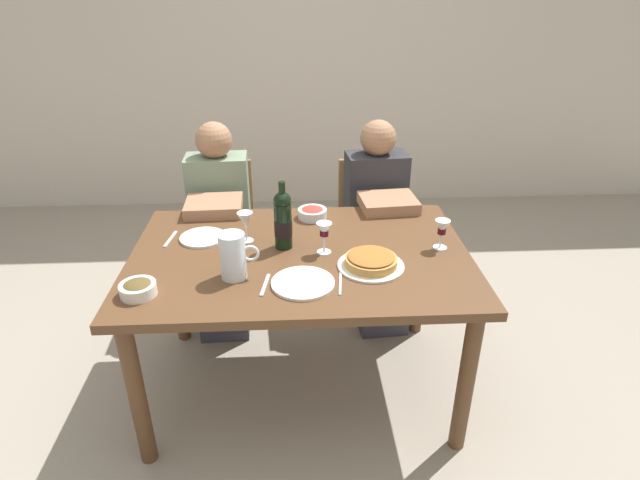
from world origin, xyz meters
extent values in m
plane|color=gray|center=(0.00, 0.00, 0.00)|extent=(8.00, 8.00, 0.00)
cube|color=beige|center=(0.00, 2.46, 1.40)|extent=(8.00, 0.10, 2.80)
cube|color=brown|center=(0.00, 0.00, 0.74)|extent=(1.50, 1.00, 0.04)
cylinder|color=brown|center=(-0.67, -0.42, 0.36)|extent=(0.07, 0.07, 0.72)
cylinder|color=brown|center=(0.67, -0.42, 0.36)|extent=(0.07, 0.07, 0.72)
cylinder|color=brown|center=(-0.67, 0.42, 0.36)|extent=(0.07, 0.07, 0.72)
cylinder|color=brown|center=(0.67, 0.42, 0.36)|extent=(0.07, 0.07, 0.72)
cylinder|color=black|center=(-0.07, 0.06, 0.87)|extent=(0.08, 0.08, 0.21)
sphere|color=black|center=(-0.07, 0.06, 0.99)|extent=(0.08, 0.08, 0.08)
cylinder|color=black|center=(-0.07, 0.06, 1.04)|extent=(0.03, 0.03, 0.08)
cylinder|color=black|center=(-0.07, 0.06, 0.86)|extent=(0.08, 0.08, 0.07)
cylinder|color=silver|center=(-0.27, -0.19, 0.86)|extent=(0.11, 0.11, 0.19)
cylinder|color=silver|center=(-0.27, -0.19, 0.82)|extent=(0.10, 0.10, 0.12)
torus|color=silver|center=(-0.20, -0.19, 0.87)|extent=(0.07, 0.01, 0.07)
cylinder|color=silver|center=(0.30, -0.14, 0.77)|extent=(0.28, 0.28, 0.01)
cylinder|color=#C18E47|center=(0.30, -0.14, 0.79)|extent=(0.22, 0.22, 0.03)
ellipsoid|color=#9E6028|center=(0.30, -0.14, 0.81)|extent=(0.20, 0.20, 0.02)
cylinder|color=silver|center=(0.07, 0.37, 0.78)|extent=(0.15, 0.15, 0.05)
ellipsoid|color=#B2382D|center=(0.07, 0.37, 0.80)|extent=(0.12, 0.12, 0.03)
cylinder|color=white|center=(-0.63, -0.30, 0.78)|extent=(0.14, 0.14, 0.05)
ellipsoid|color=brown|center=(-0.63, -0.30, 0.80)|extent=(0.11, 0.11, 0.03)
cylinder|color=silver|center=(-0.25, 0.13, 0.76)|extent=(0.06, 0.06, 0.00)
cylinder|color=silver|center=(-0.25, 0.13, 0.80)|extent=(0.01, 0.01, 0.07)
cone|color=silver|center=(-0.25, 0.13, 0.87)|extent=(0.07, 0.07, 0.07)
cylinder|color=silver|center=(0.63, 0.01, 0.76)|extent=(0.06, 0.06, 0.00)
cylinder|color=silver|center=(0.63, 0.01, 0.80)|extent=(0.01, 0.01, 0.06)
cone|color=silver|center=(0.63, 0.01, 0.86)|extent=(0.07, 0.07, 0.07)
cylinder|color=#470A14|center=(0.63, 0.01, 0.84)|extent=(0.04, 0.04, 0.02)
cylinder|color=silver|center=(0.11, 0.00, 0.76)|extent=(0.06, 0.06, 0.00)
cylinder|color=silver|center=(0.11, 0.00, 0.80)|extent=(0.01, 0.01, 0.08)
cone|color=silver|center=(0.11, 0.00, 0.87)|extent=(0.07, 0.07, 0.06)
cylinder|color=#470A14|center=(0.11, 0.00, 0.85)|extent=(0.04, 0.04, 0.02)
cylinder|color=silver|center=(-0.45, 0.16, 0.77)|extent=(0.21, 0.21, 0.01)
cylinder|color=white|center=(0.01, -0.26, 0.77)|extent=(0.25, 0.25, 0.01)
cube|color=silver|center=(-0.60, 0.16, 0.76)|extent=(0.04, 0.16, 0.00)
cube|color=silver|center=(-0.30, 0.16, 0.76)|extent=(0.03, 0.18, 0.00)
cube|color=silver|center=(0.16, -0.26, 0.76)|extent=(0.03, 0.18, 0.00)
cube|color=silver|center=(-0.14, -0.26, 0.76)|extent=(0.04, 0.16, 0.00)
cube|color=olive|center=(-0.45, 0.80, 0.46)|extent=(0.42, 0.42, 0.02)
cube|color=olive|center=(-0.46, 0.98, 0.67)|extent=(0.36, 0.05, 0.40)
cylinder|color=olive|center=(-0.61, 0.62, 0.23)|extent=(0.04, 0.04, 0.45)
cylinder|color=olive|center=(-0.27, 0.64, 0.23)|extent=(0.04, 0.04, 0.45)
cylinder|color=olive|center=(-0.63, 0.96, 0.23)|extent=(0.04, 0.04, 0.45)
cylinder|color=olive|center=(-0.29, 0.98, 0.23)|extent=(0.04, 0.04, 0.45)
cube|color=gray|center=(-0.45, 0.76, 0.72)|extent=(0.35, 0.21, 0.50)
sphere|color=#9E7051|center=(-0.45, 0.76, 1.06)|extent=(0.20, 0.20, 0.20)
cube|color=#33333D|center=(-0.44, 0.57, 0.47)|extent=(0.32, 0.39, 0.14)
cube|color=#33333D|center=(-0.44, 0.42, 0.20)|extent=(0.28, 0.13, 0.40)
cube|color=#9E7051|center=(-0.44, 0.48, 0.79)|extent=(0.30, 0.25, 0.06)
cube|color=olive|center=(0.45, 0.79, 0.46)|extent=(0.43, 0.43, 0.02)
cube|color=olive|center=(0.43, 0.98, 0.67)|extent=(0.36, 0.06, 0.40)
cylinder|color=olive|center=(0.30, 0.61, 0.23)|extent=(0.04, 0.04, 0.45)
cylinder|color=olive|center=(0.63, 0.64, 0.23)|extent=(0.04, 0.04, 0.45)
cylinder|color=olive|center=(0.27, 0.95, 0.23)|extent=(0.04, 0.04, 0.45)
cylinder|color=olive|center=(0.60, 0.98, 0.23)|extent=(0.04, 0.04, 0.45)
cube|color=#2D2D33|center=(0.45, 0.75, 0.72)|extent=(0.36, 0.23, 0.50)
sphere|color=#9E7051|center=(0.45, 0.75, 1.06)|extent=(0.20, 0.20, 0.20)
cube|color=#33333D|center=(0.47, 0.56, 0.47)|extent=(0.34, 0.40, 0.14)
cube|color=#33333D|center=(0.48, 0.41, 0.20)|extent=(0.28, 0.14, 0.40)
cube|color=#9E7051|center=(0.47, 0.47, 0.79)|extent=(0.31, 0.26, 0.06)
camera|label=1|loc=(-0.02, -2.01, 1.85)|focal=28.99mm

